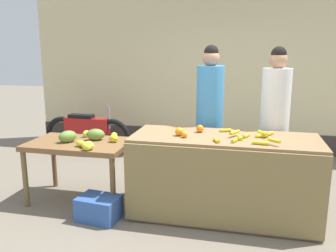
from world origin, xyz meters
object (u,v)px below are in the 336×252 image
Objects in this scene: vendor_woman_white_shirt at (274,124)px; produce_sack at (161,168)px; produce_crate at (99,208)px; parked_motorcycle at (87,131)px; vendor_woman_blue_shirt at (209,120)px.

vendor_woman_white_shirt reaches higher than produce_sack.
parked_motorcycle is at bearing 118.30° from produce_crate.
vendor_woman_white_shirt is at bearing -2.55° from vendor_woman_blue_shirt.
vendor_woman_blue_shirt is 0.79m from vendor_woman_white_shirt.
parked_motorcycle is at bearing 152.42° from vendor_woman_blue_shirt.
parked_motorcycle is 3.22× the size of produce_sack.
vendor_woman_blue_shirt is 1.72m from produce_crate.
vendor_woman_blue_shirt is at bearing 45.02° from produce_crate.
produce_sack is (0.42, 1.12, 0.12)m from produce_crate.
produce_sack reaches higher than produce_crate.
vendor_woman_white_shirt is 1.59m from produce_sack.
produce_crate is (-1.85, -1.03, -0.81)m from vendor_woman_white_shirt.
vendor_woman_blue_shirt is at bearing 177.45° from vendor_woman_white_shirt.
vendor_woman_blue_shirt reaches higher than vendor_woman_white_shirt.
produce_crate is (1.22, -2.26, -0.27)m from parked_motorcycle.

